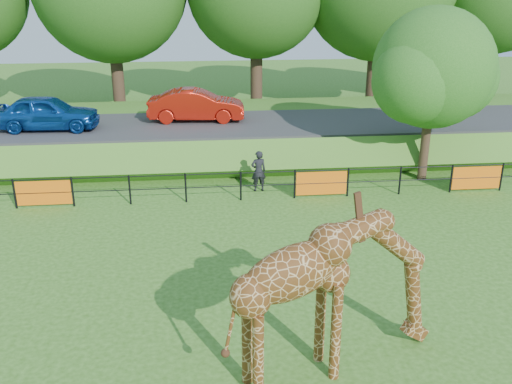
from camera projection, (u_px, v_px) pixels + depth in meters
ground at (266, 323)px, 13.58m from camera, size 90.00×90.00×0.00m
giraffe at (336, 295)px, 11.47m from camera, size 4.87×2.32×3.45m
perimeter_fence at (241, 186)px, 20.82m from camera, size 28.07×0.10×1.10m
embankment at (229, 131)px, 27.76m from camera, size 40.00×9.00×1.30m
road at (231, 125)px, 26.11m from camera, size 40.00×5.00×0.12m
car_blue at (47, 113)px, 24.78m from camera, size 4.51×2.00×1.51m
car_red at (196, 105)px, 26.32m from camera, size 4.51×1.85×1.45m
visitor at (259, 171)px, 21.65m from camera, size 0.63×0.46×1.59m
tree_east at (435, 73)px, 21.73m from camera, size 5.40×4.71×6.76m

